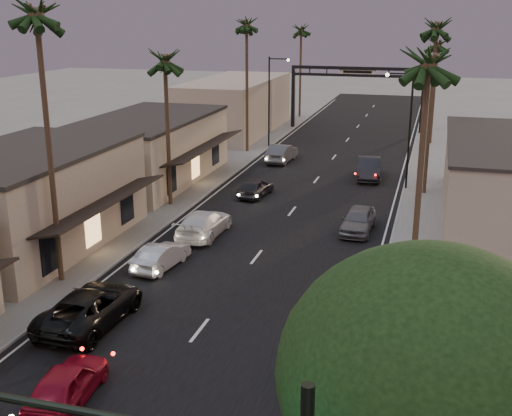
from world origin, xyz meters
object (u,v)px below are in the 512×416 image
Objects in this scene: palm_lc at (165,54)px; palm_lb at (35,6)px; streetlight_left at (272,94)px; palm_rb at (437,23)px; streetlight_right at (407,121)px; palm_ld at (247,21)px; corner_tree at (433,387)px; curbside_black at (334,364)px; palm_rc at (438,40)px; oncoming_pickup at (91,307)px; arch at (357,82)px; palm_ra at (429,54)px; oncoming_silver at (161,256)px; oncoming_red at (67,384)px; palm_far at (301,27)px.

palm_lb is at bearing -90.00° from palm_lc.
palm_rb is (15.52, -14.00, 7.09)m from streetlight_left.
palm_lb is at bearing -124.01° from streetlight_right.
corner_tree is at bearing -69.19° from palm_ld.
corner_tree is 1.74× the size of curbside_black.
palm_rc is at bearing 27.62° from palm_ld.
corner_tree is 24.36m from palm_lb.
streetlight_right is (-2.56, 37.55, -0.65)m from corner_tree.
palm_ld is (0.00, 33.00, -0.97)m from palm_lb.
oncoming_pickup is at bearing 142.72° from corner_tree.
arch is (-9.48, 62.55, -0.45)m from corner_tree.
palm_lc is 0.86× the size of palm_rb.
palm_ra reaches higher than palm_rc.
oncoming_red is at bearing 105.70° from oncoming_silver.
arch is 3.70× the size of oncoming_silver.
palm_lb is at bearing -90.31° from palm_far.
corner_tree is at bearing -57.66° from palm_lc.
streetlight_left is 20.96m from palm_far.
curbside_black is at bearing -95.01° from palm_rb.
palm_rc is 2.90× the size of oncoming_red.
palm_far is at bearing -84.80° from oncoming_pickup.
oncoming_red is (5.73, -65.21, -10.73)m from palm_far.
streetlight_right is at bearing -65.24° from palm_far.
palm_lc is (0.00, 14.00, -2.92)m from palm_lb.
arch is at bearing 101.86° from curbside_black.
corner_tree is at bearing -75.86° from palm_far.
corner_tree is 37.64m from streetlight_right.
palm_rc is 2.41× the size of curbside_black.
oncoming_pickup is at bearing -95.27° from arch.
oncoming_red is 5.92m from oncoming_pickup.
arch reaches higher than oncoming_silver.
palm_lc reaches higher than arch.
palm_ld is 2.81× the size of curbside_black.
corner_tree reaches higher than curbside_black.
streetlight_left is 37.87m from palm_ra.
curbside_black is at bearing -91.45° from streetlight_right.
curbside_black is (14.80, -19.38, -9.74)m from palm_lc.
palm_lb is at bearing -92.67° from streetlight_left.
oncoming_red is 12.47m from oncoming_silver.
palm_lc is 0.86× the size of palm_ld.
oncoming_pickup is (-4.77, -51.71, -4.72)m from arch.
corner_tree is 14.19m from oncoming_red.
palm_ra reaches higher than palm_lc.
palm_lc reaches higher than streetlight_left.
palm_rb is at bearing 91.37° from corner_tree.
streetlight_right is at bearing -43.21° from streetlight_left.
arch is 49.39m from palm_lb.
palm_rc reaches higher than corner_tree.
oncoming_red is at bearing -106.42° from streetlight_right.
palm_lb is at bearing -90.00° from palm_ld.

